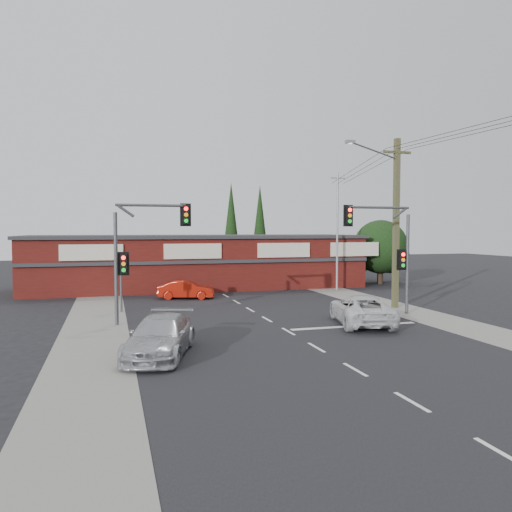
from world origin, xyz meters
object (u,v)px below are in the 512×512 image
object	(u,v)px
white_suv	(361,310)
utility_pole	(394,217)
red_sedan	(186,290)
silver_suv	(160,336)
shop_building	(197,261)

from	to	relation	value
white_suv	utility_pole	size ratio (longest dim) A/B	0.52
red_sedan	utility_pole	xyz separation A→B (m)	(11.25, -7.39, 4.78)
silver_suv	shop_building	xyz separation A→B (m)	(5.03, 21.57, 1.41)
white_suv	shop_building	size ratio (longest dim) A/B	0.19
white_suv	shop_building	distance (m)	18.83
silver_suv	shop_building	distance (m)	22.19
shop_building	white_suv	bearing A→B (deg)	-74.35
white_suv	red_sedan	bearing A→B (deg)	-44.44
silver_suv	shop_building	bearing A→B (deg)	94.71
silver_suv	utility_pole	world-z (taller)	utility_pole
silver_suv	utility_pole	distance (m)	16.92
red_sedan	utility_pole	distance (m)	14.28
white_suv	silver_suv	distance (m)	10.68
silver_suv	utility_pole	xyz separation A→B (m)	(14.39, 7.57, 4.67)
white_suv	utility_pole	bearing A→B (deg)	-122.09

